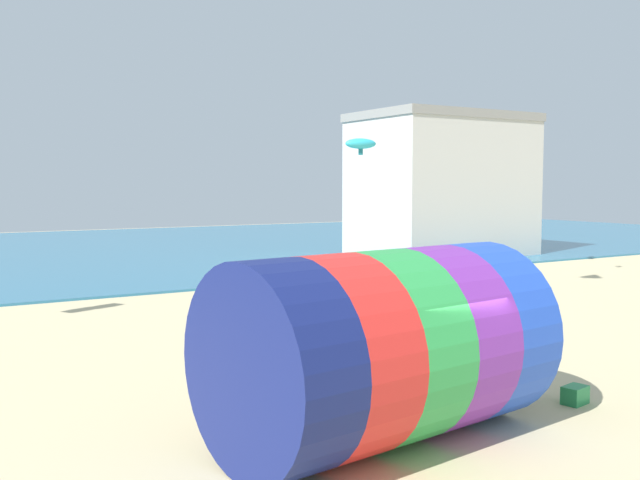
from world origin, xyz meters
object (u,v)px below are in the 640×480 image
object	(u,v)px
giant_inflatable_tube	(382,347)
kite_handler	(512,354)
kite_cyan_parafoil	(361,144)
cooler_box	(575,395)

from	to	relation	value
giant_inflatable_tube	kite_handler	xyz separation A→B (m)	(3.79, 0.69, -0.74)
kite_handler	kite_cyan_parafoil	distance (m)	18.64
giant_inflatable_tube	cooler_box	world-z (taller)	giant_inflatable_tube
kite_cyan_parafoil	cooler_box	world-z (taller)	kite_cyan_parafoil
kite_handler	cooler_box	world-z (taller)	kite_handler
giant_inflatable_tube	kite_cyan_parafoil	xyz separation A→B (m)	(11.11, 17.00, 4.53)
giant_inflatable_tube	kite_cyan_parafoil	world-z (taller)	kite_cyan_parafoil
giant_inflatable_tube	cooler_box	bearing A→B (deg)	-3.86
kite_handler	cooler_box	xyz separation A→B (m)	(0.73, -0.99, -0.72)
kite_cyan_parafoil	kite_handler	bearing A→B (deg)	-114.16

